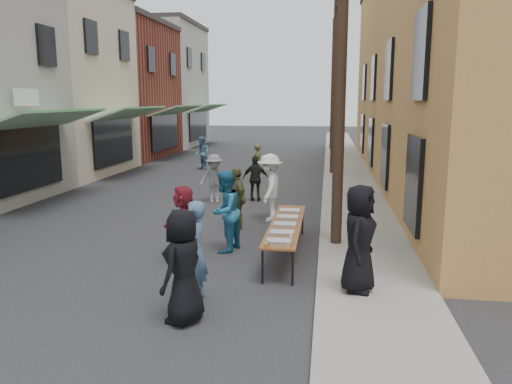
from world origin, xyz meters
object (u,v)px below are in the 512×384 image
(utility_pole_far, at_px, (333,86))
(serving_table, at_px, (286,225))
(guest_front_c, at_px, (225,211))
(guest_front_a, at_px, (183,266))
(catering_tray_sausage, at_px, (279,242))
(server, at_px, (359,238))
(utility_pole_mid, at_px, (335,78))
(utility_pole_near, at_px, (341,56))

(utility_pole_far, xyz_separation_m, serving_table, (-1.15, -24.87, -3.79))
(guest_front_c, bearing_deg, guest_front_a, 17.71)
(catering_tray_sausage, xyz_separation_m, guest_front_a, (-1.32, -2.05, 0.13))
(utility_pole_far, bearing_deg, serving_table, -92.65)
(serving_table, xyz_separation_m, server, (1.49, -2.21, 0.36))
(guest_front_a, bearing_deg, server, 135.92)
(utility_pole_mid, distance_m, catering_tray_sausage, 15.03)
(utility_pole_mid, height_order, guest_front_a, utility_pole_mid)
(catering_tray_sausage, bearing_deg, guest_front_a, -122.64)
(serving_table, height_order, guest_front_c, guest_front_c)
(utility_pole_near, relative_size, guest_front_c, 4.68)
(catering_tray_sausage, xyz_separation_m, guest_front_c, (-1.44, 1.77, 0.17))
(utility_pole_mid, xyz_separation_m, utility_pole_far, (0.00, 12.00, 0.00))
(serving_table, relative_size, guest_front_a, 2.16)
(utility_pole_far, bearing_deg, catering_tray_sausage, -92.48)
(utility_pole_near, height_order, utility_pole_far, same)
(utility_pole_near, distance_m, guest_front_c, 4.45)
(utility_pole_near, bearing_deg, serving_table, -142.96)
(guest_front_c, bearing_deg, server, 67.36)
(utility_pole_near, height_order, guest_front_a, utility_pole_near)
(catering_tray_sausage, bearing_deg, utility_pole_near, 65.44)
(server, bearing_deg, catering_tray_sausage, 85.24)
(utility_pole_far, height_order, guest_front_a, utility_pole_far)
(catering_tray_sausage, bearing_deg, server, -20.47)
(utility_pole_near, relative_size, catering_tray_sausage, 18.00)
(utility_pole_near, height_order, utility_pole_mid, same)
(utility_pole_near, relative_size, utility_pole_mid, 1.00)
(utility_pole_mid, bearing_deg, utility_pole_near, -90.00)
(utility_pole_far, bearing_deg, utility_pole_near, -90.00)
(guest_front_c, xyz_separation_m, server, (2.94, -2.33, 0.11))
(guest_front_a, bearing_deg, catering_tray_sausage, 165.25)
(catering_tray_sausage, height_order, server, server)
(utility_pole_far, height_order, guest_front_c, utility_pole_far)
(utility_pole_mid, relative_size, server, 4.61)
(utility_pole_far, bearing_deg, guest_front_a, -94.93)
(guest_front_c, bearing_deg, utility_pole_near, 121.84)
(serving_table, bearing_deg, server, -55.91)
(guest_front_a, distance_m, guest_front_c, 3.83)
(utility_pole_near, height_order, guest_front_c, utility_pole_near)
(catering_tray_sausage, height_order, guest_front_a, guest_front_a)
(guest_front_a, bearing_deg, utility_pole_mid, -170.57)
(utility_pole_near, xyz_separation_m, server, (0.34, -3.08, -3.42))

